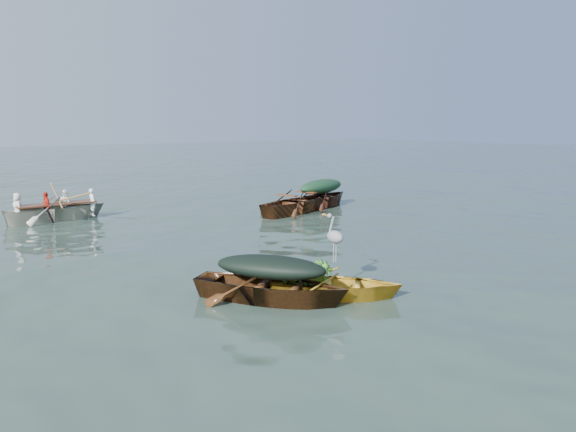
% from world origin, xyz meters
% --- Properties ---
extents(ground, '(140.00, 140.00, 0.00)m').
position_xyz_m(ground, '(0.00, 0.00, 0.00)').
color(ground, '#304339').
rests_on(ground, ground).
extents(yellow_dinghy, '(2.97, 2.97, 0.78)m').
position_xyz_m(yellow_dinghy, '(-2.54, -2.14, 0.00)').
color(yellow_dinghy, gold).
rests_on(yellow_dinghy, ground).
extents(dark_covered_boat, '(3.14, 3.80, 0.91)m').
position_xyz_m(dark_covered_boat, '(-3.61, -1.63, 0.00)').
color(dark_covered_boat, '#4C2C11').
rests_on(dark_covered_boat, ground).
extents(green_tarp_boat, '(4.76, 2.65, 1.07)m').
position_xyz_m(green_tarp_boat, '(4.31, 6.13, 0.00)').
color(green_tarp_boat, '#43190F').
rests_on(green_tarp_boat, ground).
extents(open_wooden_boat, '(4.85, 2.58, 1.10)m').
position_xyz_m(open_wooden_boat, '(2.80, 5.68, 0.00)').
color(open_wooden_boat, brown).
rests_on(open_wooden_boat, ground).
extents(rowed_boat, '(4.39, 1.44, 1.04)m').
position_xyz_m(rowed_boat, '(-4.19, 9.17, 0.00)').
color(rowed_boat, beige).
rests_on(rowed_boat, ground).
extents(dark_tarp_cover, '(1.72, 2.09, 0.40)m').
position_xyz_m(dark_tarp_cover, '(-3.61, -1.63, 0.66)').
color(dark_tarp_cover, black).
rests_on(dark_tarp_cover, dark_covered_boat).
extents(green_tarp_cover, '(2.62, 1.46, 0.52)m').
position_xyz_m(green_tarp_cover, '(4.31, 6.13, 0.80)').
color(green_tarp_cover, '#163621').
rests_on(green_tarp_cover, green_tarp_boat).
extents(thwart_benches, '(2.46, 1.43, 0.04)m').
position_xyz_m(thwart_benches, '(2.80, 5.68, 0.57)').
color(thwart_benches, '#512713').
rests_on(thwart_benches, open_wooden_boat).
extents(heron, '(0.48, 0.48, 0.92)m').
position_xyz_m(heron, '(-2.19, -1.72, 0.85)').
color(heron, gray).
rests_on(heron, yellow_dinghy).
extents(dinghy_weeds, '(1.13, 1.13, 0.60)m').
position_xyz_m(dinghy_weeds, '(-2.91, -1.74, 0.69)').
color(dinghy_weeds, '#2E6D1C').
rests_on(dinghy_weeds, yellow_dinghy).
extents(rowers, '(3.08, 1.27, 0.76)m').
position_xyz_m(rowers, '(-4.19, 9.17, 0.90)').
color(rowers, white).
rests_on(rowers, rowed_boat).
extents(oars, '(0.68, 2.62, 0.06)m').
position_xyz_m(oars, '(-4.19, 9.17, 0.55)').
color(oars, brown).
rests_on(oars, rowed_boat).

